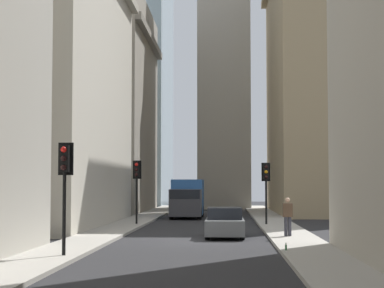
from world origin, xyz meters
TOP-DOWN VIEW (x-y plane):
  - ground_plane at (0.00, 0.00)m, footprint 135.00×135.00m
  - sidewalk_right at (0.00, 4.50)m, footprint 90.00×2.20m
  - sidewalk_left at (0.00, -4.50)m, footprint 90.00×2.20m
  - building_left_far at (28.17, -10.59)m, footprint 19.51×10.50m
  - building_right_midfar at (10.33, 10.59)m, footprint 19.32×10.50m
  - building_right_far at (30.23, 10.59)m, footprint 17.19×10.50m
  - church_spire at (39.61, -1.28)m, footprint 5.91×5.91m
  - delivery_truck at (20.01, 1.40)m, footprint 6.46×2.25m
  - hatchback_grey at (2.01, -1.40)m, footprint 4.30×1.78m
  - traffic_light_foreground at (-7.42, 3.95)m, footprint 0.43×0.52m
  - traffic_light_midblock at (10.24, 3.88)m, footprint 0.43×0.52m
  - traffic_light_far_junction at (10.39, -3.85)m, footprint 0.43×0.52m
  - pedestrian at (1.19, -4.27)m, footprint 0.26×0.44m
  - discarded_bottle at (-5.38, -3.60)m, footprint 0.07×0.07m

SIDE VIEW (x-z plane):
  - ground_plane at x=0.00m, z-range 0.00..0.00m
  - sidewalk_right at x=0.00m, z-range 0.00..0.14m
  - sidewalk_left at x=0.00m, z-range 0.00..0.14m
  - discarded_bottle at x=-5.38m, z-range 0.11..0.38m
  - hatchback_grey at x=2.01m, z-range -0.04..1.37m
  - pedestrian at x=1.19m, z-range 0.22..1.97m
  - delivery_truck at x=20.01m, z-range 0.04..2.88m
  - traffic_light_far_junction at x=10.39m, z-range 0.99..4.63m
  - traffic_light_foreground at x=-7.42m, z-range 1.02..4.79m
  - traffic_light_midblock at x=10.24m, z-range 1.03..4.81m
  - building_right_far at x=30.23m, z-range 0.01..18.76m
  - building_right_midfar at x=10.33m, z-range 0.01..18.76m
  - building_left_far at x=28.17m, z-range 0.01..24.67m
  - church_spire at x=39.61m, z-range 0.89..40.24m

